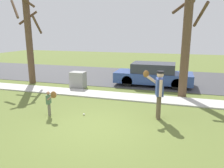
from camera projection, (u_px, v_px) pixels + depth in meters
ground_plane at (121, 97)px, 10.53m from camera, size 48.00×48.00×0.00m
sidewalk_strip at (121, 96)px, 10.62m from camera, size 36.00×1.20×0.06m
road_surface at (139, 77)px, 15.28m from camera, size 36.00×6.80×0.02m
person_adult at (158, 89)px, 7.70m from camera, size 0.80×0.62×1.77m
person_child at (50, 99)px, 8.02m from camera, size 0.49×0.34×1.01m
baseball at (84, 114)px, 8.23m from camera, size 0.07×0.07×0.07m
utility_cabinet at (78, 80)px, 12.21m from camera, size 0.81×0.61×0.93m
street_tree_near at (187, 31)px, 9.88m from camera, size 1.85×1.89×5.97m
street_tree_far at (29, 36)px, 12.86m from camera, size 1.85×1.88×5.44m
parked_wagon_blue at (153, 74)px, 12.82m from camera, size 4.50×1.80×1.33m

